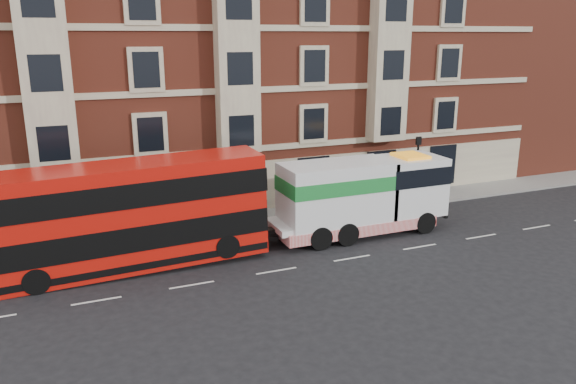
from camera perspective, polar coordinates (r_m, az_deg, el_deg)
The scene contains 9 objects.
ground at distance 26.41m, azimuth -1.19°, elevation -8.01°, with size 120.00×120.00×0.00m, color black.
sidewalk at distance 33.02m, azimuth -5.96°, elevation -3.02°, with size 90.00×3.00×0.15m, color slate.
victorian_terrace at distance 38.67m, azimuth -8.99°, elevation 14.68°, with size 45.00×12.00×20.40m.
filler_east at distance 54.77m, azimuth 26.25°, elevation 12.87°, with size 18.00×10.00×19.00m.
lamp_post_west at distance 29.94m, azimuth -16.42°, elevation -0.35°, with size 0.35×0.15×4.35m.
lamp_post_east at distance 36.34m, azimuth 12.98°, elevation 2.66°, with size 0.35×0.15×4.35m.
double_decker_bus at distance 26.83m, azimuth -15.70°, elevation -2.15°, with size 12.42×2.85×5.03m.
tow_truck at distance 30.65m, azimuth 7.28°, elevation -0.38°, with size 9.95×2.94×4.15m.
pedestrian at distance 31.97m, azimuth -24.35°, elevation -3.38°, with size 0.58×0.38×1.58m, color #1C2838.
Camera 1 is at (-8.79, -22.53, 10.60)m, focal length 35.00 mm.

